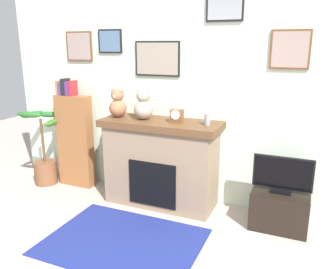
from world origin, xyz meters
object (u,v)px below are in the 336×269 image
object	(u,v)px
teddy_bear_grey	(118,104)
mantel_clock	(177,116)
bookshelf	(75,138)
tv_stand	(279,210)
television	(283,175)
potted_plant	(45,157)
fireplace	(161,162)
teddy_bear_brown	(143,106)
candle_jar	(207,120)

from	to	relation	value
teddy_bear_grey	mantel_clock	bearing A→B (deg)	-0.10
bookshelf	mantel_clock	distance (m)	1.57
tv_stand	television	xyz separation A→B (m)	(0.00, -0.00, 0.39)
potted_plant	television	world-z (taller)	potted_plant
fireplace	potted_plant	xyz separation A→B (m)	(-1.74, -0.08, -0.14)
tv_stand	teddy_bear_grey	size ratio (longest dim) A/B	1.69
tv_stand	mantel_clock	bearing A→B (deg)	178.99
tv_stand	teddy_bear_brown	size ratio (longest dim) A/B	1.60
mantel_clock	teddy_bear_grey	xyz separation A→B (m)	(-0.77, 0.00, 0.08)
tv_stand	teddy_bear_grey	world-z (taller)	teddy_bear_grey
bookshelf	teddy_bear_brown	world-z (taller)	bookshelf
television	mantel_clock	size ratio (longest dim) A/B	3.95
fireplace	television	xyz separation A→B (m)	(1.38, -0.04, 0.06)
mantel_clock	teddy_bear_brown	distance (m)	0.43
teddy_bear_grey	tv_stand	bearing A→B (deg)	-0.65
mantel_clock	candle_jar	bearing A→B (deg)	0.29
fireplace	television	bearing A→B (deg)	-1.73
mantel_clock	tv_stand	bearing A→B (deg)	-1.01
television	teddy_bear_brown	size ratio (longest dim) A/B	1.64
potted_plant	teddy_bear_grey	size ratio (longest dim) A/B	3.10
fireplace	mantel_clock	world-z (taller)	mantel_clock
candle_jar	mantel_clock	world-z (taller)	mantel_clock
fireplace	teddy_bear_brown	distance (m)	0.71
fireplace	tv_stand	world-z (taller)	fireplace
television	mantel_clock	bearing A→B (deg)	178.92
tv_stand	mantel_clock	xyz separation A→B (m)	(-1.18, 0.02, 0.91)
television	potted_plant	bearing A→B (deg)	-179.38
mantel_clock	teddy_bear_brown	xyz separation A→B (m)	(-0.42, 0.00, 0.09)
potted_plant	television	bearing A→B (deg)	0.62
fireplace	mantel_clock	distance (m)	0.62
potted_plant	candle_jar	xyz separation A→B (m)	(2.29, 0.06, 0.72)
fireplace	bookshelf	world-z (taller)	bookshelf
television	teddy_bear_brown	bearing A→B (deg)	179.15
tv_stand	teddy_bear_grey	distance (m)	2.18
bookshelf	candle_jar	bearing A→B (deg)	-2.38
teddy_bear_grey	teddy_bear_brown	xyz separation A→B (m)	(0.35, -0.00, 0.01)
tv_stand	teddy_bear_grey	xyz separation A→B (m)	(-1.95, 0.02, 0.99)
tv_stand	mantel_clock	distance (m)	1.49
potted_plant	fireplace	bearing A→B (deg)	2.49
bookshelf	teddy_bear_brown	size ratio (longest dim) A/B	4.02
potted_plant	mantel_clock	size ratio (longest dim) A/B	7.05
candle_jar	teddy_bear_brown	bearing A→B (deg)	-179.97
candle_jar	teddy_bear_brown	distance (m)	0.78
teddy_bear_brown	tv_stand	bearing A→B (deg)	-0.80
bookshelf	potted_plant	world-z (taller)	bookshelf
television	teddy_bear_grey	distance (m)	2.04
bookshelf	teddy_bear_brown	xyz separation A→B (m)	(1.09, -0.08, 0.54)
teddy_bear_brown	potted_plant	bearing A→B (deg)	-177.84
television	candle_jar	bearing A→B (deg)	178.32
fireplace	bookshelf	distance (m)	1.31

